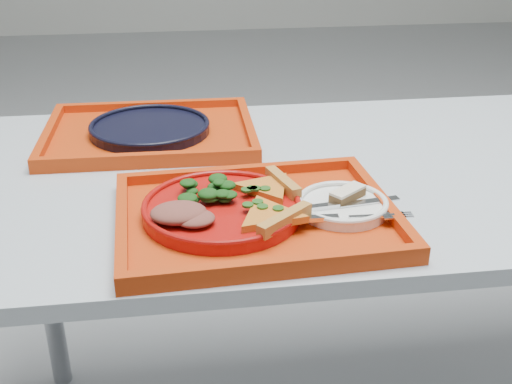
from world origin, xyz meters
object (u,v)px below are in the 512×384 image
dinner_plate (222,211)px  navy_plate (150,129)px  tray_main (256,219)px  dessert_bar (348,194)px  tray_far (150,135)px

dinner_plate → navy_plate: 0.43m
tray_main → dinner_plate: dinner_plate is taller
navy_plate → dessert_bar: 0.53m
tray_main → tray_far: (-0.18, 0.42, 0.00)m
tray_far → navy_plate: bearing=0.0°
tray_far → dinner_plate: (0.12, -0.41, 0.02)m
tray_far → tray_main: bearing=-66.2°
dinner_plate → navy_plate: size_ratio=1.00×
dessert_bar → tray_main: bearing=148.6°
tray_far → dessert_bar: size_ratio=6.43×
dinner_plate → tray_main: bearing=-10.3°
tray_main → dinner_plate: 0.06m
tray_far → dessert_bar: bearing=-49.6°
tray_main → dinner_plate: size_ratio=1.73×
dinner_plate → navy_plate: (-0.12, 0.41, -0.00)m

